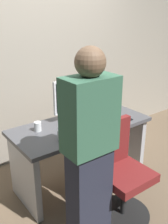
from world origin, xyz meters
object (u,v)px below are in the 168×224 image
at_px(monitor, 74,96).
at_px(cell_phone, 126,118).
at_px(cup_by_monitor, 38,127).
at_px(mouse, 105,117).
at_px(keyboard, 85,125).
at_px(book_stack, 105,103).
at_px(person_at_desk, 89,151).
at_px(cup_near_keyboard, 61,135).
at_px(desk, 81,142).
at_px(office_chair, 120,175).

distance_m(monitor, cell_phone, 0.64).
distance_m(monitor, cup_by_monitor, 0.55).
bearing_deg(cell_phone, mouse, 136.34).
height_order(cup_by_monitor, cell_phone, cup_by_monitor).
height_order(keyboard, mouse, mouse).
xyz_separation_m(monitor, book_stack, (0.44, -0.01, -0.18)).
distance_m(person_at_desk, cell_phone, 1.03).
relative_size(monitor, cup_near_keyboard, 5.88).
bearing_deg(keyboard, cup_by_monitor, 159.06).
bearing_deg(cup_by_monitor, person_at_desk, -87.04).
distance_m(desk, cell_phone, 0.57).
bearing_deg(book_stack, cup_by_monitor, -176.29).
distance_m(desk, cup_by_monitor, 0.54).
xyz_separation_m(monitor, mouse, (0.26, -0.23, -0.24)).
relative_size(person_at_desk, monitor, 3.03).
distance_m(office_chair, book_stack, 1.02).
distance_m(office_chair, cell_phone, 0.73).
bearing_deg(book_stack, monitor, 178.23).
xyz_separation_m(office_chair, mouse, (0.32, 0.59, 0.31)).
bearing_deg(cup_by_monitor, office_chair, -59.32).
bearing_deg(desk, keyboard, -88.06).
height_order(office_chair, monitor, monitor).
xyz_separation_m(person_at_desk, cell_phone, (0.90, 0.48, -0.11)).
distance_m(cup_near_keyboard, cell_phone, 0.85).
bearing_deg(mouse, cell_phone, -40.14).
bearing_deg(cup_near_keyboard, monitor, 41.82).
height_order(mouse, book_stack, book_stack).
xyz_separation_m(keyboard, cell_phone, (0.48, -0.13, -0.01)).
height_order(monitor, book_stack, monitor).
bearing_deg(desk, cell_phone, -21.54).
height_order(keyboard, book_stack, book_stack).
xyz_separation_m(cup_near_keyboard, cell_phone, (0.85, -0.02, -0.04)).
bearing_deg(desk, mouse, -7.54).
relative_size(keyboard, cell_phone, 2.99).
xyz_separation_m(desk, cup_near_keyboard, (-0.36, -0.18, 0.26)).
relative_size(desk, cell_phone, 10.44).
xyz_separation_m(mouse, cup_near_keyboard, (-0.67, -0.14, 0.03)).
height_order(desk, cell_phone, cell_phone).
distance_m(monitor, cup_near_keyboard, 0.59).
xyz_separation_m(person_at_desk, mouse, (0.72, 0.63, -0.10)).
bearing_deg(person_at_desk, cup_by_monitor, 92.96).
relative_size(desk, keyboard, 3.49).
height_order(person_at_desk, monitor, person_at_desk).
relative_size(person_at_desk, keyboard, 3.81).
bearing_deg(office_chair, desk, 88.91).
bearing_deg(office_chair, person_at_desk, -174.09).
bearing_deg(person_at_desk, book_stack, 43.28).
bearing_deg(keyboard, cell_phone, -15.35).
bearing_deg(office_chair, cup_near_keyboard, 127.54).
relative_size(office_chair, book_stack, 3.94).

